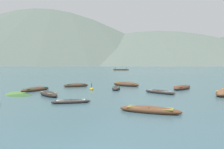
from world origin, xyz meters
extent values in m
plane|color=#385660|center=(0.00, 1500.00, 0.00)|extent=(6000.00, 6000.00, 0.00)
cone|color=#56665B|center=(-417.53, 1429.38, 295.34)|extent=(1669.33, 1669.33, 590.67)
cone|color=#56665B|center=(176.24, 1546.32, 208.20)|extent=(1822.70, 1822.70, 416.40)
cone|color=#4C5B56|center=(659.56, 1558.54, 210.84)|extent=(1691.55, 1691.55, 421.67)
ellipsoid|color=brown|center=(2.41, 7.22, 0.15)|extent=(3.92, 2.12, 0.49)
cube|color=olive|center=(2.41, 7.22, 0.30)|extent=(2.82, 1.53, 0.05)
cube|color=brown|center=(2.41, 7.22, 0.35)|extent=(0.28, 0.63, 0.04)
ellipsoid|color=#4C3323|center=(-5.43, 22.45, 0.19)|extent=(3.50, 2.32, 0.63)
cube|color=#197A56|center=(-5.43, 22.45, 0.38)|extent=(2.52, 1.67, 0.05)
cube|color=#4C3323|center=(-5.43, 22.45, 0.43)|extent=(0.36, 0.69, 0.04)
ellipsoid|color=#4C3323|center=(1.42, 23.87, 0.21)|extent=(4.26, 3.63, 0.71)
cube|color=orange|center=(1.42, 23.87, 0.43)|extent=(3.07, 2.61, 0.05)
cube|color=#4C3323|center=(1.42, 23.87, 0.48)|extent=(0.63, 0.83, 0.04)
ellipsoid|color=#2D2826|center=(4.70, 16.09, 0.14)|extent=(3.18, 3.14, 0.46)
cube|color=#B7B2A3|center=(4.70, 16.09, 0.27)|extent=(2.29, 2.26, 0.05)
cube|color=#2D2826|center=(4.70, 16.09, 0.32)|extent=(0.48, 0.49, 0.04)
ellipsoid|color=#2D2826|center=(0.09, 19.50, 0.15)|extent=(1.03, 3.19, 0.51)
cube|color=#197A56|center=(0.09, 19.50, 0.31)|extent=(0.74, 2.30, 0.05)
cube|color=#2D2826|center=(0.09, 19.50, 0.36)|extent=(0.65, 0.09, 0.04)
ellipsoid|color=#4C3323|center=(8.13, 19.94, 0.19)|extent=(3.43, 3.72, 0.64)
cube|color=#B22D28|center=(8.13, 19.94, 0.38)|extent=(2.47, 2.68, 0.05)
cube|color=#4C3323|center=(8.13, 19.94, 0.43)|extent=(0.68, 0.60, 0.04)
ellipsoid|color=#4C3323|center=(-9.07, 17.69, 0.17)|extent=(2.80, 3.90, 0.57)
cube|color=#197A56|center=(-9.07, 17.69, 0.34)|extent=(2.01, 2.81, 0.05)
cube|color=#4C3323|center=(-9.07, 17.69, 0.39)|extent=(0.73, 0.44, 0.04)
ellipsoid|color=#2D2826|center=(-3.19, 10.22, 0.11)|extent=(3.11, 1.51, 0.36)
cube|color=#B7B2A3|center=(-3.19, 10.22, 0.21)|extent=(2.24, 1.09, 0.05)
cube|color=#2D2826|center=(-3.19, 10.22, 0.26)|extent=(0.21, 0.51, 0.04)
ellipsoid|color=#2D2826|center=(-6.19, 13.80, 0.17)|extent=(2.94, 3.12, 0.57)
cube|color=olive|center=(-6.19, 13.80, 0.34)|extent=(2.12, 2.25, 0.05)
cube|color=#2D2826|center=(-6.19, 13.80, 0.39)|extent=(0.53, 0.49, 0.04)
cube|color=brown|center=(1.02, 120.00, 0.27)|extent=(9.33, 4.54, 0.90)
cylinder|color=#4C4742|center=(4.15, 121.73, 1.40)|extent=(0.10, 0.10, 1.80)
cylinder|color=#4C4742|center=(4.56, 119.51, 1.40)|extent=(0.10, 0.10, 1.80)
cylinder|color=#4C4742|center=(-2.53, 120.50, 1.40)|extent=(0.10, 0.10, 1.80)
cylinder|color=#4C4742|center=(-2.12, 118.28, 1.40)|extent=(0.10, 0.10, 1.80)
cube|color=beige|center=(1.02, 120.00, 2.29)|extent=(7.84, 3.82, 0.12)
sphere|color=yellow|center=(-2.77, 18.70, 0.08)|extent=(0.41, 0.41, 0.41)
cylinder|color=black|center=(-2.77, 18.70, 0.44)|extent=(0.06, 0.06, 0.71)
ellipsoid|color=#477033|center=(-10.29, 15.82, 0.00)|extent=(2.02, 3.61, 0.14)
ellipsoid|color=#2D5628|center=(-9.05, 13.99, 0.00)|extent=(2.77, 2.38, 0.14)
camera|label=1|loc=(0.60, -5.42, 2.88)|focal=33.15mm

